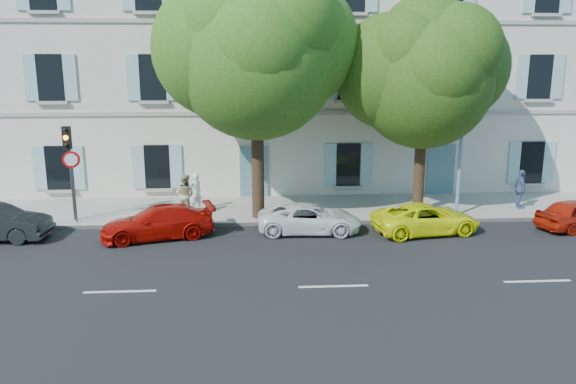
{
  "coord_description": "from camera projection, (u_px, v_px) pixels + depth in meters",
  "views": [
    {
      "loc": [
        -2.25,
        -18.87,
        6.22
      ],
      "look_at": [
        -0.92,
        2.0,
        1.4
      ],
      "focal_mm": 35.0,
      "sensor_mm": 36.0,
      "label": 1
    }
  ],
  "objects": [
    {
      "name": "traffic_light",
      "position": [
        69.0,
        153.0,
        21.51
      ],
      "size": [
        0.3,
        0.42,
        3.72
      ],
      "color": "#383A3D",
      "rests_on": "sidewalk"
    },
    {
      "name": "kerb",
      "position": [
        311.0,
        223.0,
        22.08
      ],
      "size": [
        36.0,
        0.16,
        0.16
      ],
      "primitive_type": "cube",
      "color": "#9E998E",
      "rests_on": "ground"
    },
    {
      "name": "tree_left",
      "position": [
        256.0,
        58.0,
        21.26
      ],
      "size": [
        6.25,
        6.25,
        9.69
      ],
      "color": "#3A2819",
      "rests_on": "sidewalk"
    },
    {
      "name": "sidewalk",
      "position": [
        306.0,
        209.0,
        24.19
      ],
      "size": [
        36.0,
        4.5,
        0.15
      ],
      "primitive_type": "cube",
      "color": "#A09E96",
      "rests_on": "ground"
    },
    {
      "name": "pedestrian_c",
      "position": [
        520.0,
        189.0,
        23.85
      ],
      "size": [
        0.53,
        1.02,
        1.67
      ],
      "primitive_type": "imported",
      "rotation": [
        0.0,
        0.0,
        1.44
      ],
      "color": "#4B5E8A",
      "rests_on": "sidewalk"
    },
    {
      "name": "pedestrian_a",
      "position": [
        195.0,
        192.0,
        23.51
      ],
      "size": [
        0.69,
        0.66,
        1.58
      ],
      "primitive_type": "imported",
      "rotation": [
        0.0,
        0.0,
        3.83
      ],
      "color": "white",
      "rests_on": "sidewalk"
    },
    {
      "name": "tree_right",
      "position": [
        424.0,
        80.0,
        22.23
      ],
      "size": [
        5.47,
        5.47,
        8.43
      ],
      "color": "#3A2819",
      "rests_on": "sidewalk"
    },
    {
      "name": "building",
      "position": [
        296.0,
        67.0,
        28.46
      ],
      "size": [
        28.0,
        7.0,
        12.0
      ],
      "primitive_type": "cube",
      "color": "beige",
      "rests_on": "ground"
    },
    {
      "name": "car_red_coupe",
      "position": [
        158.0,
        222.0,
        20.3
      ],
      "size": [
        4.34,
        2.62,
        1.18
      ],
      "primitive_type": "imported",
      "rotation": [
        0.0,
        0.0,
        4.97
      ],
      "color": "#A40B04",
      "rests_on": "ground"
    },
    {
      "name": "car_white_coupe",
      "position": [
        309.0,
        219.0,
        20.98
      ],
      "size": [
        3.95,
        1.99,
        1.07
      ],
      "primitive_type": "imported",
      "rotation": [
        0.0,
        0.0,
        1.51
      ],
      "color": "white",
      "rests_on": "ground"
    },
    {
      "name": "street_lamp",
      "position": [
        465.0,
        110.0,
        21.86
      ],
      "size": [
        0.38,
        1.62,
        7.56
      ],
      "color": "#7293BF",
      "rests_on": "sidewalk"
    },
    {
      "name": "pedestrian_b",
      "position": [
        185.0,
        195.0,
        22.71
      ],
      "size": [
        1.02,
        0.92,
        1.71
      ],
      "primitive_type": "imported",
      "rotation": [
        0.0,
        0.0,
        2.75
      ],
      "color": "tan",
      "rests_on": "sidewalk"
    },
    {
      "name": "road_sign",
      "position": [
        72.0,
        171.0,
        21.43
      ],
      "size": [
        0.64,
        0.18,
        2.81
      ],
      "color": "#383A3D",
      "rests_on": "sidewalk"
    },
    {
      "name": "car_yellow_supercar",
      "position": [
        426.0,
        219.0,
        20.9
      ],
      "size": [
        4.27,
        2.5,
        1.12
      ],
      "primitive_type": "imported",
      "rotation": [
        0.0,
        0.0,
        1.74
      ],
      "color": "#F7FF0A",
      "rests_on": "ground"
    },
    {
      "name": "ground",
      "position": [
        317.0,
        243.0,
        19.88
      ],
      "size": [
        90.0,
        90.0,
        0.0
      ],
      "primitive_type": "plane",
      "color": "black"
    }
  ]
}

